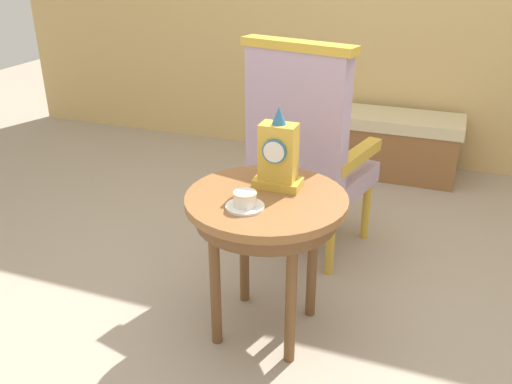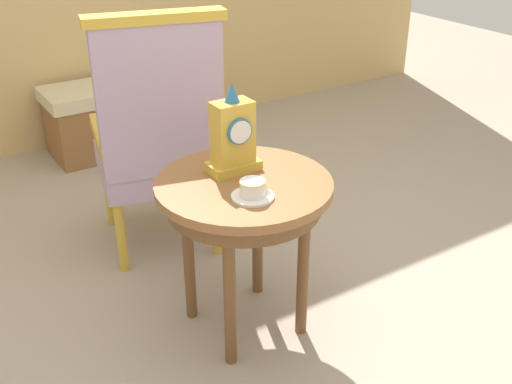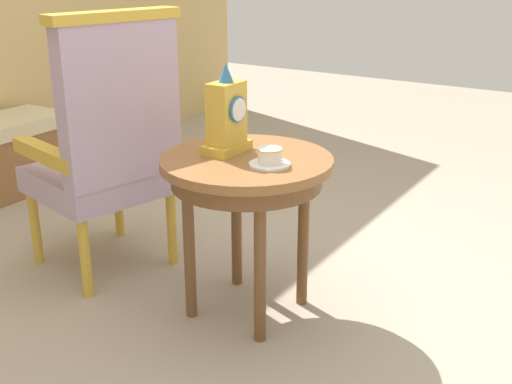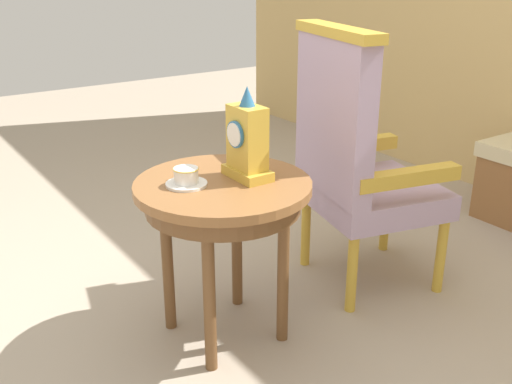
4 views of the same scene
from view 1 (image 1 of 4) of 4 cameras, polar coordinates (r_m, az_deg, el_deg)
ground_plane at (r=2.47m, az=1.42°, el=-13.99°), size 10.00×10.00×0.00m
side_table at (r=2.17m, az=1.07°, el=-2.38°), size 0.64×0.64×0.64m
teacup_left at (r=2.03m, az=-1.16°, el=-0.94°), size 0.15×0.15×0.07m
mantel_clock at (r=2.16m, az=2.34°, el=3.79°), size 0.19×0.11×0.34m
armchair at (r=2.75m, az=5.29°, el=4.50°), size 0.65×0.64×1.14m
window_bench at (r=4.01m, az=14.05°, el=4.87°), size 0.94×0.40×0.44m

